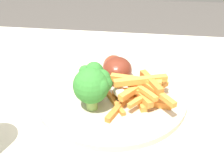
% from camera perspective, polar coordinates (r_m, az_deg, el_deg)
% --- Properties ---
extents(dining_table, '(1.05, 0.74, 0.71)m').
position_cam_1_polar(dining_table, '(0.60, -5.44, -13.79)').
color(dining_table, beige).
rests_on(dining_table, ground_plane).
extents(dinner_plate, '(0.29, 0.29, 0.01)m').
position_cam_1_polar(dinner_plate, '(0.56, -0.00, -2.24)').
color(dinner_plate, beige).
rests_on(dinner_plate, dining_table).
extents(broccoli_floret_front, '(0.04, 0.05, 0.06)m').
position_cam_1_polar(broccoli_floret_front, '(0.51, -4.57, 0.15)').
color(broccoli_floret_front, '#72A64C').
rests_on(broccoli_floret_front, dinner_plate).
extents(broccoli_floret_middle, '(0.06, 0.07, 0.08)m').
position_cam_1_polar(broccoli_floret_middle, '(0.49, -3.61, 0.33)').
color(broccoli_floret_middle, '#8EB55A').
rests_on(broccoli_floret_middle, dinner_plate).
extents(broccoli_floret_back, '(0.06, 0.05, 0.07)m').
position_cam_1_polar(broccoli_floret_back, '(0.49, -3.40, 0.18)').
color(broccoli_floret_back, '#93A854').
rests_on(broccoli_floret_back, dinner_plate).
extents(carrot_fries_pile, '(0.13, 0.14, 0.05)m').
position_cam_1_polar(carrot_fries_pile, '(0.52, 5.59, -1.43)').
color(carrot_fries_pile, orange).
rests_on(carrot_fries_pile, dinner_plate).
extents(chicken_drumstick_near, '(0.07, 0.14, 0.05)m').
position_cam_1_polar(chicken_drumstick_near, '(0.58, 0.58, 2.81)').
color(chicken_drumstick_near, maroon).
rests_on(chicken_drumstick_near, dinner_plate).
extents(chicken_drumstick_far, '(0.07, 0.12, 0.05)m').
position_cam_1_polar(chicken_drumstick_far, '(0.57, 1.04, 2.63)').
color(chicken_drumstick_far, '#4B180F').
rests_on(chicken_drumstick_far, dinner_plate).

